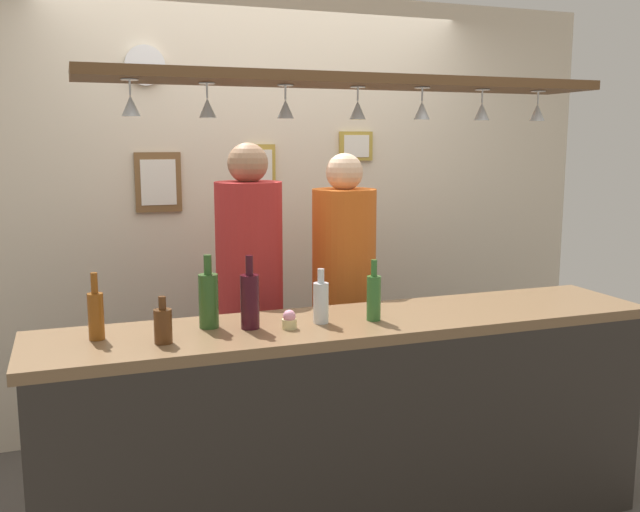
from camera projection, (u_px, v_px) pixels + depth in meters
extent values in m
plane|color=#4C4742|center=(327.00, 495.00, 3.47)|extent=(8.00, 8.00, 0.00)
cube|color=beige|center=(264.00, 213.00, 4.28)|extent=(4.40, 0.06, 2.60)
cube|color=brown|center=(356.00, 324.00, 2.99)|extent=(2.70, 0.55, 0.04)
cube|color=#2D2823|center=(379.00, 457.00, 2.83)|extent=(2.65, 0.04, 0.94)
cube|color=brown|center=(353.00, 81.00, 2.87)|extent=(2.20, 0.36, 0.04)
cylinder|color=silver|center=(130.00, 80.00, 2.52)|extent=(0.06, 0.06, 0.00)
cylinder|color=silver|center=(130.00, 87.00, 2.53)|extent=(0.01, 0.01, 0.06)
cone|color=silver|center=(131.00, 106.00, 2.54)|extent=(0.07, 0.07, 0.08)
cylinder|color=silver|center=(207.00, 83.00, 2.69)|extent=(0.06, 0.06, 0.00)
cylinder|color=silver|center=(207.00, 91.00, 2.70)|extent=(0.01, 0.01, 0.06)
cone|color=silver|center=(207.00, 108.00, 2.71)|extent=(0.07, 0.07, 0.08)
cylinder|color=silver|center=(285.00, 85.00, 2.79)|extent=(0.06, 0.06, 0.00)
cylinder|color=silver|center=(285.00, 92.00, 2.79)|extent=(0.01, 0.01, 0.06)
cone|color=silver|center=(286.00, 109.00, 2.80)|extent=(0.07, 0.07, 0.08)
cylinder|color=silver|center=(358.00, 87.00, 2.88)|extent=(0.06, 0.06, 0.00)
cylinder|color=silver|center=(358.00, 94.00, 2.88)|extent=(0.01, 0.01, 0.06)
cone|color=silver|center=(358.00, 110.00, 2.89)|extent=(0.07, 0.07, 0.08)
cylinder|color=silver|center=(422.00, 88.00, 2.91)|extent=(0.06, 0.06, 0.00)
cylinder|color=silver|center=(422.00, 95.00, 2.92)|extent=(0.01, 0.01, 0.06)
cone|color=silver|center=(422.00, 110.00, 2.93)|extent=(0.07, 0.07, 0.08)
cylinder|color=silver|center=(483.00, 90.00, 3.03)|extent=(0.06, 0.06, 0.00)
cylinder|color=silver|center=(482.00, 96.00, 3.03)|extent=(0.01, 0.01, 0.06)
cone|color=silver|center=(482.00, 112.00, 3.04)|extent=(0.07, 0.07, 0.08)
cylinder|color=silver|center=(538.00, 91.00, 3.13)|extent=(0.06, 0.06, 0.00)
cylinder|color=silver|center=(538.00, 98.00, 3.13)|extent=(0.01, 0.01, 0.06)
cone|color=silver|center=(537.00, 113.00, 3.14)|extent=(0.07, 0.07, 0.08)
cube|color=#2D334C|center=(252.00, 396.00, 3.68)|extent=(0.17, 0.18, 0.82)
cylinder|color=red|center=(249.00, 252.00, 3.55)|extent=(0.34, 0.34, 0.71)
sphere|color=#9E7556|center=(248.00, 163.00, 3.48)|extent=(0.20, 0.20, 0.20)
cube|color=#2D334C|center=(343.00, 387.00, 3.85)|extent=(0.17, 0.18, 0.79)
cylinder|color=orange|center=(344.00, 254.00, 3.73)|extent=(0.34, 0.34, 0.69)
sphere|color=beige|center=(344.00, 172.00, 3.66)|extent=(0.20, 0.20, 0.20)
cylinder|color=silver|center=(321.00, 303.00, 2.91)|extent=(0.06, 0.06, 0.17)
cylinder|color=silver|center=(321.00, 276.00, 2.89)|extent=(0.03, 0.03, 0.06)
cylinder|color=#336B2D|center=(374.00, 298.00, 2.95)|extent=(0.06, 0.06, 0.19)
cylinder|color=#336B2D|center=(374.00, 268.00, 2.93)|extent=(0.03, 0.03, 0.07)
cylinder|color=#2D5623|center=(209.00, 301.00, 2.83)|extent=(0.08, 0.08, 0.22)
cylinder|color=#2D5623|center=(208.00, 265.00, 2.81)|extent=(0.03, 0.03, 0.08)
cylinder|color=#380F19|center=(250.00, 302.00, 2.82)|extent=(0.08, 0.08, 0.22)
cylinder|color=#380F19|center=(249.00, 265.00, 2.80)|extent=(0.03, 0.03, 0.08)
cylinder|color=brown|center=(96.00, 316.00, 2.67)|extent=(0.06, 0.06, 0.18)
cylinder|color=brown|center=(94.00, 283.00, 2.64)|extent=(0.03, 0.03, 0.08)
cylinder|color=#512D14|center=(163.00, 326.00, 2.62)|extent=(0.07, 0.07, 0.13)
cylinder|color=#512D14|center=(162.00, 303.00, 2.61)|extent=(0.03, 0.03, 0.05)
cylinder|color=beige|center=(289.00, 324.00, 2.83)|extent=(0.06, 0.06, 0.04)
sphere|color=pink|center=(289.00, 316.00, 2.82)|extent=(0.05, 0.05, 0.05)
cube|color=brown|center=(158.00, 182.00, 4.00)|extent=(0.26, 0.02, 0.34)
cube|color=white|center=(158.00, 182.00, 3.98)|extent=(0.20, 0.01, 0.26)
cube|color=#B29338|center=(356.00, 146.00, 4.37)|extent=(0.22, 0.02, 0.18)
cube|color=white|center=(357.00, 146.00, 4.36)|extent=(0.17, 0.01, 0.14)
cube|color=#B29338|center=(261.00, 166.00, 4.19)|extent=(0.18, 0.02, 0.26)
cube|color=white|center=(261.00, 166.00, 4.17)|extent=(0.14, 0.01, 0.20)
cylinder|color=white|center=(145.00, 65.00, 3.87)|extent=(0.22, 0.03, 0.22)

